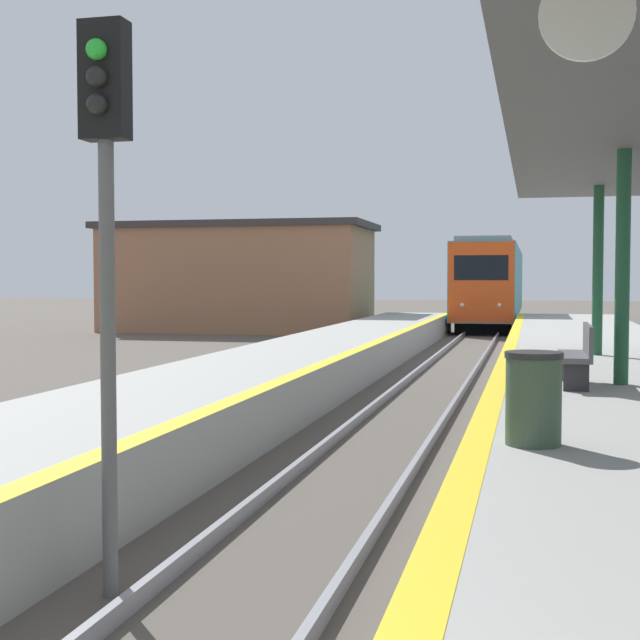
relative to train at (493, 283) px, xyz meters
The scene contains 5 objects.
train is the anchor object (origin of this frame).
signal_near 43.36m from the train, 91.35° to the right, with size 0.36×0.31×4.44m.
trash_bin 40.93m from the train, 86.94° to the right, with size 0.56×0.56×0.90m.
bench 36.04m from the train, 85.48° to the right, with size 0.44×1.64×0.92m.
station_building 14.97m from the train, 139.12° to the right, with size 12.49×6.12×5.04m.
Camera 1 is at (2.18, -1.18, 2.49)m, focal length 50.00 mm.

